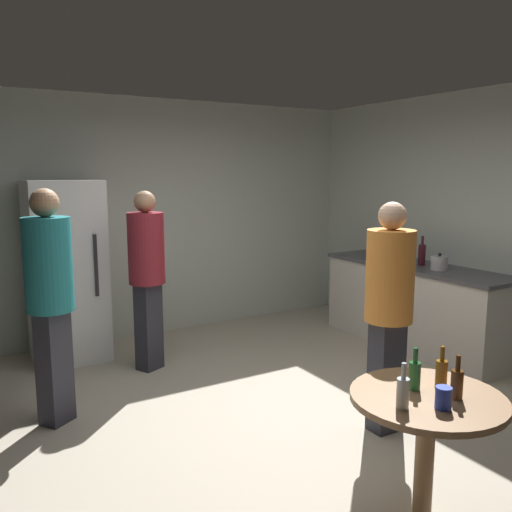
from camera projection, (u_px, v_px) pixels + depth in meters
ground_plane at (270, 425)px, 4.11m from camera, size 5.20×5.20×0.10m
wall_back at (148, 218)px, 6.12m from camera, size 5.32×0.06×2.70m
wall_side_right at (498, 226)px, 5.21m from camera, size 0.06×5.20×2.70m
refrigerator at (66, 271)px, 5.31m from camera, size 0.70×0.68×1.80m
kitchen_counter at (415, 305)px, 5.76m from camera, size 0.64×2.22×0.90m
kettle at (439, 263)px, 5.36m from camera, size 0.24×0.17×0.18m
wine_bottle_on_counter at (422, 254)px, 5.63m from camera, size 0.08×0.08×0.31m
beer_bottle_on_counter at (382, 251)px, 6.08m from camera, size 0.06×0.06×0.23m
foreground_table at (427, 414)px, 2.78m from camera, size 0.80×0.80×0.73m
beer_bottle_amber at (441, 373)px, 2.85m from camera, size 0.06×0.06×0.23m
beer_bottle_brown at (457, 383)px, 2.71m from camera, size 0.06×0.06×0.23m
beer_bottle_green at (415, 374)px, 2.82m from camera, size 0.06×0.06×0.23m
beer_bottle_clear at (403, 392)px, 2.60m from camera, size 0.06×0.06×0.23m
plastic_cup_blue at (443, 398)px, 2.60m from camera, size 0.08×0.08×0.11m
person_in_orange_shirt at (389, 300)px, 3.78m from camera, size 0.35×0.35×1.68m
person_in_maroon_shirt at (147, 267)px, 5.00m from camera, size 0.46×0.46×1.71m
person_in_teal_shirt at (50, 288)px, 3.89m from camera, size 0.47×0.47×1.77m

